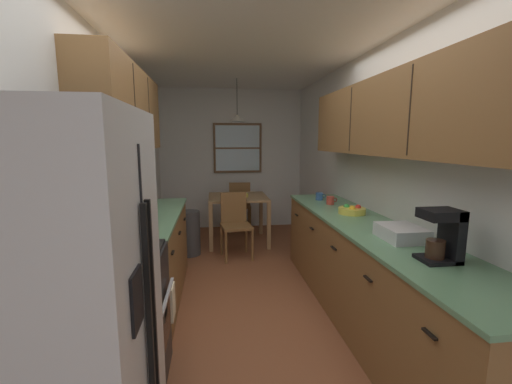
{
  "coord_description": "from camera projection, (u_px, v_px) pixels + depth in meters",
  "views": [
    {
      "loc": [
        -0.34,
        -2.54,
        1.63
      ],
      "look_at": [
        0.14,
        1.15,
        1.05
      ],
      "focal_mm": 23.19,
      "sensor_mm": 36.0,
      "label": 1
    }
  ],
  "objects": [
    {
      "name": "dish_towel",
      "position": [
        173.0,
        302.0,
        2.33
      ],
      "size": [
        0.02,
        0.16,
        0.24
      ],
      "primitive_type": "cube",
      "color": "beige"
    },
    {
      "name": "dining_table",
      "position": [
        238.0,
        203.0,
        5.25
      ],
      "size": [
        0.92,
        0.89,
        0.75
      ],
      "color": "#A87F51",
      "rests_on": "ground"
    },
    {
      "name": "dining_chair_far",
      "position": [
        240.0,
        204.0,
        5.92
      ],
      "size": [
        0.42,
        0.42,
        0.9
      ],
      "color": "brown",
      "rests_on": "ground"
    },
    {
      "name": "counter_left",
      "position": [
        149.0,
        258.0,
        3.35
      ],
      "size": [
        0.64,
        1.82,
        0.9
      ],
      "color": "brown",
      "rests_on": "ground"
    },
    {
      "name": "counter_right",
      "position": [
        366.0,
        273.0,
        2.96
      ],
      "size": [
        0.64,
        3.27,
        0.9
      ],
      "color": "brown",
      "rests_on": "ground"
    },
    {
      "name": "coffee_maker",
      "position": [
        444.0,
        234.0,
        1.99
      ],
      "size": [
        0.22,
        0.18,
        0.32
      ],
      "color": "black",
      "rests_on": "counter_right"
    },
    {
      "name": "dining_chair_near",
      "position": [
        235.0,
        222.0,
        4.63
      ],
      "size": [
        0.45,
        0.45,
        0.9
      ],
      "color": "brown",
      "rests_on": "ground"
    },
    {
      "name": "mug_spare",
      "position": [
        330.0,
        200.0,
        3.79
      ],
      "size": [
        0.13,
        0.09,
        0.09
      ],
      "color": "#BF3F33",
      "rests_on": "counter_right"
    },
    {
      "name": "mug_by_coffeemaker",
      "position": [
        319.0,
        196.0,
        4.07
      ],
      "size": [
        0.13,
        0.09,
        0.09
      ],
      "color": "#335999",
      "rests_on": "counter_right"
    },
    {
      "name": "fruit_bowl",
      "position": [
        352.0,
        210.0,
        3.31
      ],
      "size": [
        0.27,
        0.27,
        0.09
      ],
      "color": "#E5D14C",
      "rests_on": "counter_right"
    },
    {
      "name": "pendant_light",
      "position": [
        237.0,
        118.0,
        5.05
      ],
      "size": [
        0.25,
        0.25,
        0.64
      ],
      "color": "black"
    },
    {
      "name": "table_serving_bowl",
      "position": [
        243.0,
        195.0,
        5.16
      ],
      "size": [
        0.17,
        0.17,
        0.06
      ],
      "primitive_type": "cylinder",
      "color": "#E0D14C",
      "rests_on": "dining_table"
    },
    {
      "name": "upper_cabinets_left",
      "position": [
        125.0,
        109.0,
        3.05
      ],
      "size": [
        0.33,
        1.9,
        0.74
      ],
      "color": "brown"
    },
    {
      "name": "stove_range",
      "position": [
        114.0,
        321.0,
        2.14
      ],
      "size": [
        0.66,
        0.64,
        1.1
      ],
      "color": "black",
      "rests_on": "ground"
    },
    {
      "name": "storage_canister",
      "position": [
        130.0,
        221.0,
        2.6
      ],
      "size": [
        0.13,
        0.13,
        0.2
      ],
      "color": "#D84C19",
      "rests_on": "counter_left"
    },
    {
      "name": "ground_plane",
      "position": [
        245.0,
        285.0,
        3.77
      ],
      "size": [
        12.0,
        12.0,
        0.0
      ],
      "primitive_type": "plane",
      "color": "brown"
    },
    {
      "name": "microwave_over_range",
      "position": [
        80.0,
        129.0,
        1.93
      ],
      "size": [
        0.39,
        0.6,
        0.34
      ],
      "color": "black"
    },
    {
      "name": "dish_rack",
      "position": [
        401.0,
        233.0,
        2.45
      ],
      "size": [
        0.28,
        0.34,
        0.1
      ],
      "primitive_type": "cube",
      "color": "silver",
      "rests_on": "counter_right"
    },
    {
      "name": "trash_bin",
      "position": [
        189.0,
        233.0,
        4.72
      ],
      "size": [
        0.31,
        0.31,
        0.64
      ],
      "primitive_type": "cylinder",
      "color": "#3F3F42",
      "rests_on": "ground"
    },
    {
      "name": "upper_cabinets_right",
      "position": [
        394.0,
        116.0,
        2.71
      ],
      "size": [
        0.33,
        2.95,
        0.65
      ],
      "color": "brown"
    },
    {
      "name": "refrigerator",
      "position": [
        63.0,
        325.0,
        1.36
      ],
      "size": [
        0.7,
        0.78,
        1.76
      ],
      "color": "silver",
      "rests_on": "ground"
    },
    {
      "name": "wall_right",
      "position": [
        364.0,
        172.0,
        3.74
      ],
      "size": [
        0.1,
        9.0,
        2.55
      ],
      "primitive_type": "cube",
      "color": "silver",
      "rests_on": "ground"
    },
    {
      "name": "ceiling_slab",
      "position": [
        244.0,
        45.0,
        3.36
      ],
      "size": [
        4.4,
        9.0,
        0.08
      ],
      "primitive_type": "cube",
      "color": "white"
    },
    {
      "name": "wall_back",
      "position": [
        231.0,
        159.0,
        6.16
      ],
      "size": [
        4.4,
        0.1,
        2.55
      ],
      "primitive_type": "cube",
      "color": "silver",
      "rests_on": "ground"
    },
    {
      "name": "back_window",
      "position": [
        238.0,
        148.0,
        6.07
      ],
      "size": [
        0.89,
        0.05,
        0.9
      ],
      "color": "brown"
    },
    {
      "name": "wall_left",
      "position": [
        114.0,
        175.0,
        3.4
      ],
      "size": [
        0.1,
        9.0,
        2.55
      ],
      "primitive_type": "cube",
      "color": "silver",
      "rests_on": "ground"
    }
  ]
}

